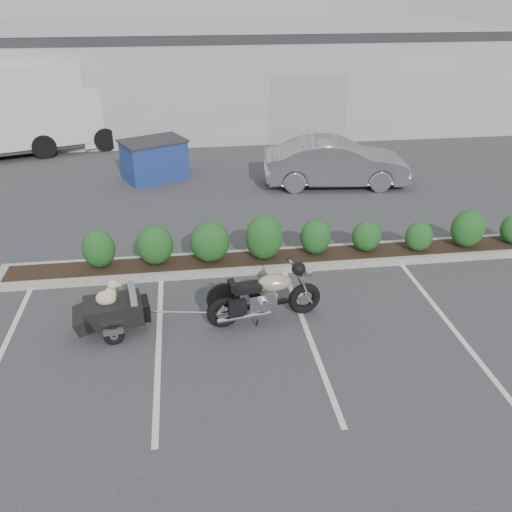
{
  "coord_description": "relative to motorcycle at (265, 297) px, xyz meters",
  "views": [
    {
      "loc": [
        -0.85,
        -8.56,
        5.78
      ],
      "look_at": [
        0.48,
        1.16,
        0.75
      ],
      "focal_mm": 38.0,
      "sensor_mm": 36.0,
      "label": 1
    }
  ],
  "objects": [
    {
      "name": "planter_kerb",
      "position": [
        0.52,
        2.25,
        -0.44
      ],
      "size": [
        12.0,
        1.0,
        0.15
      ],
      "primitive_type": "cube",
      "color": "#9E9E93",
      "rests_on": "ground"
    },
    {
      "name": "dumpster",
      "position": [
        -2.28,
        8.56,
        0.13
      ],
      "size": [
        2.32,
        2.02,
        1.28
      ],
      "rotation": [
        0.0,
        0.0,
        0.43
      ],
      "color": "navy",
      "rests_on": "ground"
    },
    {
      "name": "building",
      "position": [
        -0.48,
        17.05,
        1.49
      ],
      "size": [
        26.0,
        10.0,
        4.0
      ],
      "primitive_type": "cube",
      "color": "#9EA099",
      "rests_on": "ground"
    },
    {
      "name": "pet_trailer",
      "position": [
        -2.79,
        0.02,
        -0.06
      ],
      "size": [
        1.81,
        1.03,
        1.07
      ],
      "rotation": [
        0.0,
        0.0,
        0.16
      ],
      "color": "black",
      "rests_on": "ground"
    },
    {
      "name": "delivery_truck",
      "position": [
        -6.46,
        12.46,
        0.95
      ],
      "size": [
        6.97,
        4.05,
        3.04
      ],
      "rotation": [
        0.0,
        0.0,
        0.32
      ],
      "color": "silver",
      "rests_on": "ground"
    },
    {
      "name": "ground",
      "position": [
        -0.48,
        0.05,
        -0.51
      ],
      "size": [
        90.0,
        90.0,
        0.0
      ],
      "primitive_type": "plane",
      "color": "#38383A",
      "rests_on": "ground"
    },
    {
      "name": "motorcycle",
      "position": [
        0.0,
        0.0,
        0.0
      ],
      "size": [
        2.24,
        0.89,
        1.29
      ],
      "rotation": [
        0.0,
        0.0,
        0.16
      ],
      "color": "black",
      "rests_on": "ground"
    },
    {
      "name": "sedan",
      "position": [
        3.31,
        7.18,
        0.21
      ],
      "size": [
        4.55,
        1.97,
        1.46
      ],
      "primitive_type": "imported",
      "rotation": [
        0.0,
        0.0,
        1.47
      ],
      "color": "#A1A2A8",
      "rests_on": "ground"
    }
  ]
}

